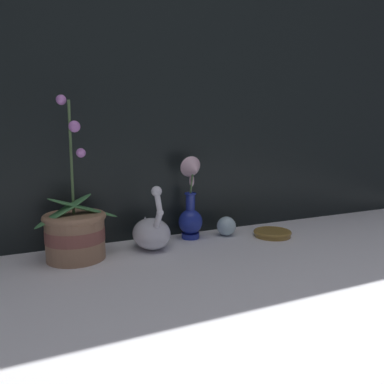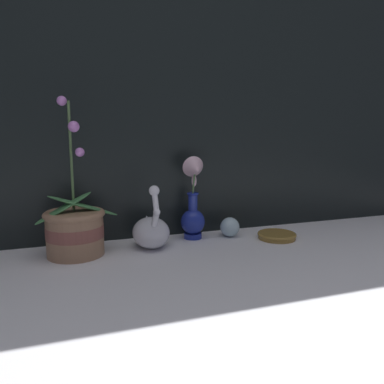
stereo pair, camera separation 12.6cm
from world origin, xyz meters
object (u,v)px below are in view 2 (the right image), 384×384
(orchid_potted_plant, at_px, (75,228))
(swan_figurine, at_px, (151,230))
(glass_sphere, at_px, (230,227))
(amber_dish, at_px, (277,235))
(blue_vase, at_px, (194,207))

(orchid_potted_plant, distance_m, swan_figurine, 0.24)
(swan_figurine, height_order, glass_sphere, swan_figurine)
(orchid_potted_plant, bearing_deg, amber_dish, -4.00)
(swan_figurine, bearing_deg, amber_dish, -6.16)
(orchid_potted_plant, bearing_deg, glass_sphere, 3.42)
(swan_figurine, distance_m, amber_dish, 0.46)
(glass_sphere, bearing_deg, amber_dish, -28.41)
(blue_vase, relative_size, amber_dish, 2.15)
(swan_figurine, relative_size, amber_dish, 1.57)
(orchid_potted_plant, height_order, swan_figurine, orchid_potted_plant)
(blue_vase, bearing_deg, glass_sphere, -6.87)
(amber_dish, bearing_deg, blue_vase, 161.18)
(blue_vase, bearing_deg, amber_dish, -18.82)
(swan_figurine, bearing_deg, orchid_potted_plant, -179.91)
(swan_figurine, bearing_deg, blue_vase, 16.14)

